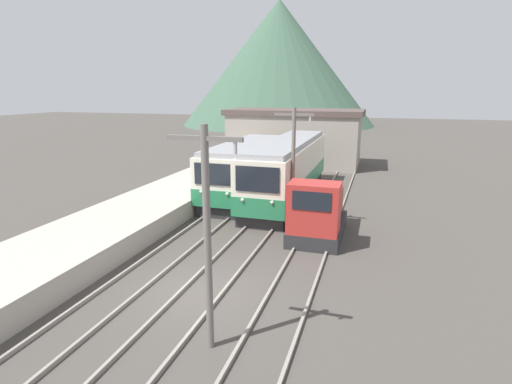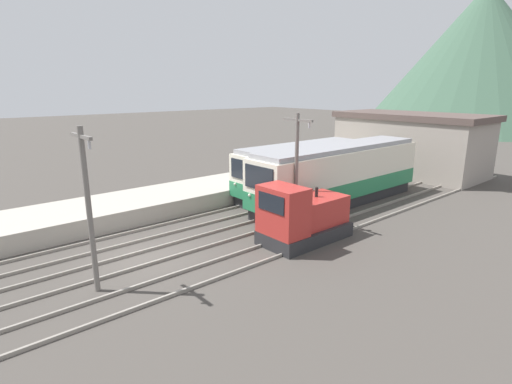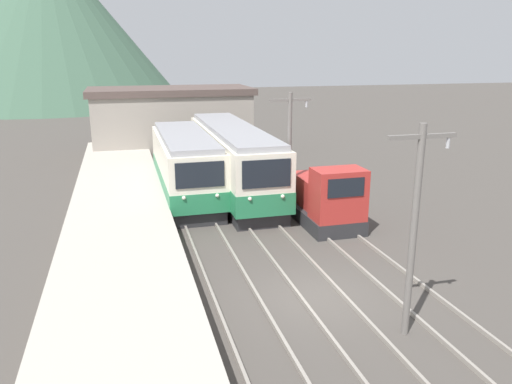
# 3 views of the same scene
# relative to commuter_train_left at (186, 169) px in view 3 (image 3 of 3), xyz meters

# --- Properties ---
(ground_plane) EXTENTS (200.00, 200.00, 0.00)m
(ground_plane) POSITION_rel_commuter_train_left_xyz_m (2.60, -12.86, -1.71)
(ground_plane) COLOR #47423D
(platform_left) EXTENTS (4.50, 54.00, 1.02)m
(platform_left) POSITION_rel_commuter_train_left_xyz_m (-3.65, -12.86, -1.19)
(platform_left) COLOR #ADA599
(platform_left) RESTS_ON ground
(track_left) EXTENTS (1.54, 60.00, 0.14)m
(track_left) POSITION_rel_commuter_train_left_xyz_m (0.00, -12.86, -1.64)
(track_left) COLOR gray
(track_left) RESTS_ON ground
(track_center) EXTENTS (1.54, 60.00, 0.14)m
(track_center) POSITION_rel_commuter_train_left_xyz_m (2.80, -12.86, -1.64)
(track_center) COLOR gray
(track_center) RESTS_ON ground
(track_right) EXTENTS (1.54, 60.00, 0.14)m
(track_right) POSITION_rel_commuter_train_left_xyz_m (5.80, -12.86, -1.64)
(track_right) COLOR gray
(track_right) RESTS_ON ground
(commuter_train_left) EXTENTS (2.84, 10.52, 3.67)m
(commuter_train_left) POSITION_rel_commuter_train_left_xyz_m (0.00, 0.00, 0.00)
(commuter_train_left) COLOR #28282B
(commuter_train_left) RESTS_ON ground
(commuter_train_center) EXTENTS (2.84, 13.80, 3.88)m
(commuter_train_center) POSITION_rel_commuter_train_left_xyz_m (2.80, 0.50, 0.09)
(commuter_train_center) COLOR #28282B
(commuter_train_center) RESTS_ON ground
(shunting_locomotive) EXTENTS (2.40, 4.68, 3.00)m
(shunting_locomotive) POSITION_rel_commuter_train_left_xyz_m (5.80, -6.12, -0.50)
(shunting_locomotive) COLOR #28282B
(shunting_locomotive) RESTS_ON ground
(catenary_mast_near) EXTENTS (2.00, 0.20, 6.16)m
(catenary_mast_near) POSITION_rel_commuter_train_left_xyz_m (4.31, -15.64, 1.68)
(catenary_mast_near) COLOR slate
(catenary_mast_near) RESTS_ON ground
(catenary_mast_mid) EXTENTS (2.00, 0.20, 6.16)m
(catenary_mast_mid) POSITION_rel_commuter_train_left_xyz_m (4.31, -5.04, 1.68)
(catenary_mast_mid) COLOR slate
(catenary_mast_mid) RESTS_ON ground
(station_building) EXTENTS (12.60, 6.30, 5.24)m
(station_building) POSITION_rel_commuter_train_left_xyz_m (0.61, 13.14, 0.94)
(station_building) COLOR gray
(station_building) RESTS_ON ground
(mountain_backdrop) EXTENTS (39.71, 39.71, 24.76)m
(mountain_backdrop) POSITION_rel_commuter_train_left_xyz_m (-12.62, 58.94, 10.67)
(mountain_backdrop) COLOR #3D5B47
(mountain_backdrop) RESTS_ON ground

